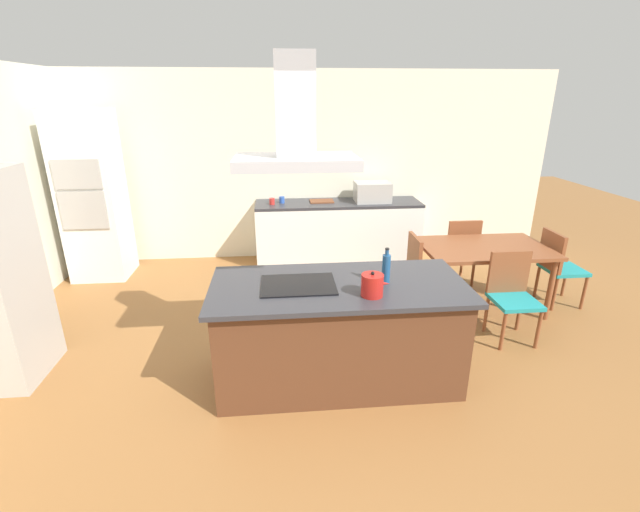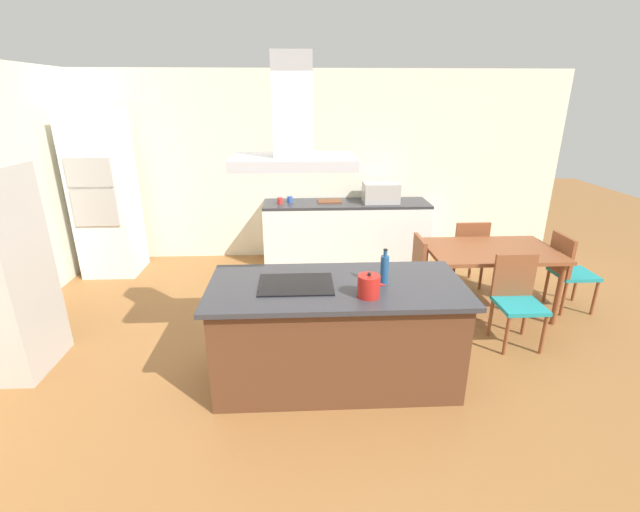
{
  "view_description": "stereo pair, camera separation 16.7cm",
  "coord_description": "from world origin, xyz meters",
  "px_view_note": "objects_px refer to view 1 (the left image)",
  "views": [
    {
      "loc": [
        -0.46,
        -3.22,
        2.34
      ],
      "look_at": [
        -0.12,
        0.4,
        1.0
      ],
      "focal_mm": 24.41,
      "sensor_mm": 36.0,
      "label": 1
    },
    {
      "loc": [
        -0.3,
        -3.23,
        2.34
      ],
      "look_at": [
        -0.12,
        0.4,
        1.0
      ],
      "focal_mm": 24.41,
      "sensor_mm": 36.0,
      "label": 2
    }
  ],
  "objects_px": {
    "chair_facing_back_wall": "(459,247)",
    "cutting_board": "(322,201)",
    "coffee_mug_blue": "(282,200)",
    "dining_table": "(484,253)",
    "countertop_microwave": "(372,192)",
    "wall_oven_stack": "(93,197)",
    "chair_at_left_end": "(404,269)",
    "cooktop": "(298,285)",
    "olive_oil_bottle": "(386,268)",
    "range_hood": "(295,132)",
    "chair_facing_island": "(512,291)",
    "coffee_mug_red": "(272,201)",
    "chair_at_right_end": "(558,264)",
    "tea_kettle": "(372,285)"
  },
  "relations": [
    {
      "from": "cutting_board",
      "to": "chair_at_left_end",
      "type": "bearing_deg",
      "value": -65.97
    },
    {
      "from": "olive_oil_bottle",
      "to": "countertop_microwave",
      "type": "distance_m",
      "value": 2.93
    },
    {
      "from": "countertop_microwave",
      "to": "wall_oven_stack",
      "type": "xyz_separation_m",
      "value": [
        -3.78,
        -0.23,
        0.06
      ]
    },
    {
      "from": "cutting_board",
      "to": "range_hood",
      "type": "xyz_separation_m",
      "value": [
        -0.48,
        -2.93,
        1.19
      ]
    },
    {
      "from": "chair_at_left_end",
      "to": "chair_facing_island",
      "type": "relative_size",
      "value": 1.0
    },
    {
      "from": "wall_oven_stack",
      "to": "chair_at_right_end",
      "type": "bearing_deg",
      "value": -14.27
    },
    {
      "from": "chair_facing_back_wall",
      "to": "coffee_mug_red",
      "type": "bearing_deg",
      "value": 158.26
    },
    {
      "from": "countertop_microwave",
      "to": "cutting_board",
      "type": "bearing_deg",
      "value": 176.08
    },
    {
      "from": "chair_facing_island",
      "to": "range_hood",
      "type": "bearing_deg",
      "value": -165.83
    },
    {
      "from": "countertop_microwave",
      "to": "chair_at_left_end",
      "type": "bearing_deg",
      "value": -88.75
    },
    {
      "from": "dining_table",
      "to": "chair_facing_back_wall",
      "type": "relative_size",
      "value": 1.57
    },
    {
      "from": "chair_at_left_end",
      "to": "chair_at_right_end",
      "type": "height_order",
      "value": "same"
    },
    {
      "from": "olive_oil_bottle",
      "to": "tea_kettle",
      "type": "bearing_deg",
      "value": -124.52
    },
    {
      "from": "cutting_board",
      "to": "chair_facing_back_wall",
      "type": "relative_size",
      "value": 0.38
    },
    {
      "from": "coffee_mug_red",
      "to": "chair_at_right_end",
      "type": "distance_m",
      "value": 3.71
    },
    {
      "from": "cooktop",
      "to": "chair_facing_back_wall",
      "type": "relative_size",
      "value": 0.67
    },
    {
      "from": "chair_at_left_end",
      "to": "chair_facing_back_wall",
      "type": "distance_m",
      "value": 1.13
    },
    {
      "from": "cooktop",
      "to": "coffee_mug_blue",
      "type": "distance_m",
      "value": 2.91
    },
    {
      "from": "cooktop",
      "to": "range_hood",
      "type": "distance_m",
      "value": 1.2
    },
    {
      "from": "dining_table",
      "to": "range_hood",
      "type": "distance_m",
      "value": 2.86
    },
    {
      "from": "cooktop",
      "to": "chair_facing_island",
      "type": "relative_size",
      "value": 0.67
    },
    {
      "from": "countertop_microwave",
      "to": "wall_oven_stack",
      "type": "bearing_deg",
      "value": -176.46
    },
    {
      "from": "olive_oil_bottle",
      "to": "wall_oven_stack",
      "type": "xyz_separation_m",
      "value": [
        -3.28,
        2.65,
        0.07
      ]
    },
    {
      "from": "countertop_microwave",
      "to": "chair_at_right_end",
      "type": "height_order",
      "value": "countertop_microwave"
    },
    {
      "from": "chair_facing_island",
      "to": "range_hood",
      "type": "xyz_separation_m",
      "value": [
        -2.16,
        -0.55,
        1.59
      ]
    },
    {
      "from": "coffee_mug_blue",
      "to": "dining_table",
      "type": "height_order",
      "value": "coffee_mug_blue"
    },
    {
      "from": "countertop_microwave",
      "to": "coffee_mug_red",
      "type": "xyz_separation_m",
      "value": [
        -1.44,
        -0.05,
        -0.09
      ]
    },
    {
      "from": "coffee_mug_red",
      "to": "wall_oven_stack",
      "type": "relative_size",
      "value": 0.04
    },
    {
      "from": "tea_kettle",
      "to": "countertop_microwave",
      "type": "relative_size",
      "value": 0.45
    },
    {
      "from": "countertop_microwave",
      "to": "coffee_mug_red",
      "type": "bearing_deg",
      "value": -178.09
    },
    {
      "from": "olive_oil_bottle",
      "to": "range_hood",
      "type": "distance_m",
      "value": 1.29
    },
    {
      "from": "dining_table",
      "to": "chair_at_right_end",
      "type": "height_order",
      "value": "chair_at_right_end"
    },
    {
      "from": "chair_facing_island",
      "to": "coffee_mug_blue",
      "type": "bearing_deg",
      "value": 133.64
    },
    {
      "from": "cooktop",
      "to": "dining_table",
      "type": "height_order",
      "value": "cooktop"
    },
    {
      "from": "wall_oven_stack",
      "to": "chair_at_left_end",
      "type": "bearing_deg",
      "value": -20.62
    },
    {
      "from": "coffee_mug_blue",
      "to": "cooktop",
      "type": "bearing_deg",
      "value": -88.14
    },
    {
      "from": "coffee_mug_blue",
      "to": "chair_at_left_end",
      "type": "xyz_separation_m",
      "value": [
        1.34,
        -1.7,
        -0.44
      ]
    },
    {
      "from": "chair_facing_island",
      "to": "chair_facing_back_wall",
      "type": "relative_size",
      "value": 1.0
    },
    {
      "from": "coffee_mug_red",
      "to": "chair_at_left_end",
      "type": "height_order",
      "value": "coffee_mug_red"
    },
    {
      "from": "cutting_board",
      "to": "dining_table",
      "type": "distance_m",
      "value": 2.42
    },
    {
      "from": "wall_oven_stack",
      "to": "cutting_board",
      "type": "bearing_deg",
      "value": 5.32
    },
    {
      "from": "cooktop",
      "to": "olive_oil_bottle",
      "type": "xyz_separation_m",
      "value": [
        0.72,
        -0.01,
        0.12
      ]
    },
    {
      "from": "cooktop",
      "to": "coffee_mug_red",
      "type": "bearing_deg",
      "value": 94.74
    },
    {
      "from": "cutting_board",
      "to": "chair_facing_island",
      "type": "height_order",
      "value": "cutting_board"
    },
    {
      "from": "tea_kettle",
      "to": "chair_facing_island",
      "type": "height_order",
      "value": "tea_kettle"
    },
    {
      "from": "tea_kettle",
      "to": "cutting_board",
      "type": "xyz_separation_m",
      "value": [
        -0.07,
        3.17,
        -0.08
      ]
    },
    {
      "from": "range_hood",
      "to": "chair_facing_island",
      "type": "bearing_deg",
      "value": 14.17
    },
    {
      "from": "countertop_microwave",
      "to": "chair_at_left_end",
      "type": "height_order",
      "value": "countertop_microwave"
    },
    {
      "from": "cooktop",
      "to": "countertop_microwave",
      "type": "relative_size",
      "value": 1.2
    },
    {
      "from": "chair_facing_back_wall",
      "to": "cutting_board",
      "type": "bearing_deg",
      "value": 147.93
    }
  ]
}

